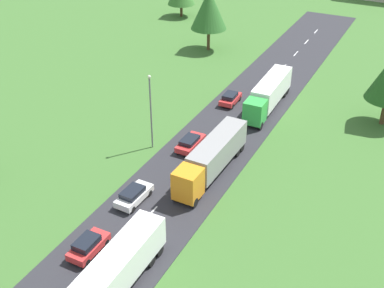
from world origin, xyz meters
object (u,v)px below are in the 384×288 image
Objects in this scene: car_second at (88,246)px; tree_lime at (209,9)px; truck_second at (212,157)px; car_fifth at (230,98)px; car_fourth at (190,143)px; lamppost_second at (151,109)px; car_third at (134,195)px; truck_third at (269,93)px; truck_lead at (106,282)px.

tree_lime reaches higher than car_second.
truck_second is 16.84m from car_fifth.
truck_second is 3.27× the size of car_fifth.
car_fourth is at bearing 141.66° from truck_second.
car_fourth is at bearing 90.08° from car_second.
tree_lime is at bearing 103.94° from lamppost_second.
car_third is 1.11× the size of car_fifth.
truck_second reaches higher than car_second.
truck_second is 1.01× the size of truck_third.
car_second is at bearing -86.98° from car_third.
truck_second is 17.24m from truck_third.
lamppost_second reaches higher than car_fourth.
tree_lime is (-7.82, 31.52, 1.96)m from lamppost_second.
car_fifth is at bearing -166.97° from truck_third.
lamppost_second is (-3.70, 9.70, 4.16)m from car_third.
truck_lead is 3.30× the size of car_fourth.
car_fourth is 0.48× the size of lamppost_second.
car_second is at bearing -89.16° from car_fifth.
truck_lead is at bearing -66.51° from car_third.
lamppost_second is (-8.43, 1.76, 2.86)m from truck_second.
truck_third is 23.43m from tree_lime.
car_fifth is at bearing 106.55° from truck_second.
car_second is 0.45× the size of lamppost_second.
lamppost_second is (-3.65, -14.33, 4.17)m from car_fifth.
car_fifth is 21.55m from tree_lime.
truck_third is at bearing 71.98° from car_fourth.
truck_lead is 3.27× the size of car_third.
lamppost_second is (-8.67, 21.14, 2.91)m from truck_lead.
truck_lead is 1.40× the size of tree_lime.
truck_lead is at bearing -81.94° from car_fifth.
car_fifth is (-0.05, 24.04, -0.01)m from car_third.
truck_second is at bearing -38.34° from car_fourth.
truck_second is 37.35m from tree_lime.
truck_third is 25.68m from car_third.
tree_lime is at bearing 116.03° from truck_second.
lamppost_second is (-4.11, 17.52, 4.14)m from car_second.
car_second is at bearing -105.32° from truck_second.
lamppost_second is 0.88× the size of tree_lime.
tree_lime is (-11.47, 17.18, 6.13)m from car_fifth.
tree_lime is (-11.91, 29.84, 6.15)m from car_fourth.
lamppost_second is at bearing 110.87° from car_third.
truck_third reaches higher than car_fifth.
car_third is (-4.73, -7.94, -1.30)m from truck_second.
car_second reaches higher than car_fifth.
car_third is 0.49× the size of lamppost_second.
truck_lead is at bearing -38.49° from car_second.
truck_second is at bearing -90.49° from truck_third.
car_third reaches higher than car_fourth.
truck_second is at bearing -73.45° from car_fifth.
truck_second is 1.26× the size of tree_lime.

